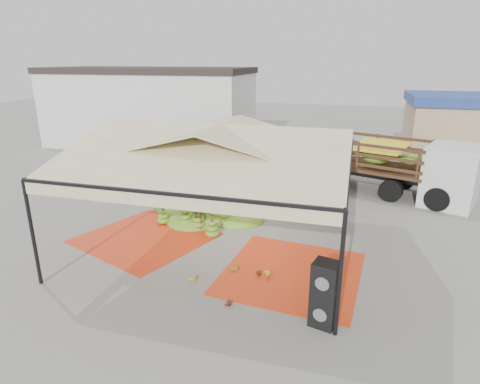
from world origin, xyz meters
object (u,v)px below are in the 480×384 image
(truck_right, at_px, (394,161))
(speaker_stack, at_px, (325,294))
(banana_heap, at_px, (209,203))
(vendor, at_px, (279,173))
(truck_left, at_px, (203,153))

(truck_right, bearing_deg, speaker_stack, -81.16)
(banana_heap, xyz_separation_m, truck_right, (7.15, 4.88, 1.03))
(speaker_stack, xyz_separation_m, vendor, (-2.77, 9.23, 0.18))
(vendor, xyz_separation_m, truck_left, (-4.15, 1.13, 0.45))
(banana_heap, bearing_deg, truck_right, 34.29)
(vendor, distance_m, truck_right, 5.20)
(vendor, bearing_deg, truck_right, 172.16)
(banana_heap, height_order, vendor, vendor)
(speaker_stack, xyz_separation_m, truck_right, (2.20, 10.67, 0.76))
(truck_left, bearing_deg, truck_right, 22.36)
(vendor, bearing_deg, speaker_stack, 82.71)
(banana_heap, bearing_deg, vendor, 57.56)
(speaker_stack, bearing_deg, truck_left, 138.17)
(speaker_stack, height_order, truck_left, truck_left)
(banana_heap, height_order, truck_left, truck_left)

